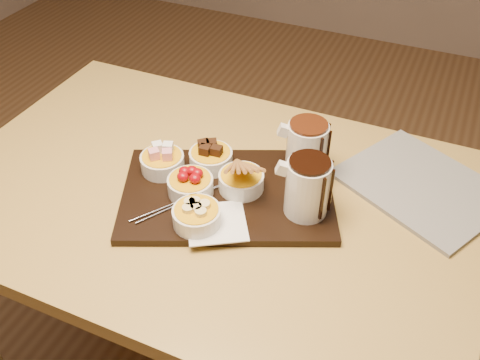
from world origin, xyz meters
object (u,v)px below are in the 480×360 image
at_px(pitcher_dark_chocolate, 307,188).
at_px(newspaper, 421,186).
at_px(pitcher_milk_chocolate, 307,149).
at_px(serving_board, 228,194).
at_px(bowl_strawberries, 191,186).
at_px(dining_table, 210,220).

distance_m(pitcher_dark_chocolate, newspaper, 0.30).
relative_size(pitcher_dark_chocolate, pitcher_milk_chocolate, 1.00).
distance_m(serving_board, pitcher_dark_chocolate, 0.19).
relative_size(serving_board, newspaper, 1.38).
height_order(bowl_strawberries, newspaper, bowl_strawberries).
distance_m(dining_table, pitcher_milk_chocolate, 0.29).
distance_m(dining_table, newspaper, 0.49).
bearing_deg(bowl_strawberries, serving_board, 27.10).
relative_size(bowl_strawberries, pitcher_milk_chocolate, 0.80).
bearing_deg(dining_table, serving_board, -8.10).
distance_m(serving_board, pitcher_milk_chocolate, 0.20).
relative_size(serving_board, bowl_strawberries, 4.60).
relative_size(serving_board, pitcher_milk_chocolate, 3.67).
height_order(dining_table, newspaper, newspaper).
bearing_deg(pitcher_milk_chocolate, pitcher_dark_chocolate, -94.40).
bearing_deg(pitcher_milk_chocolate, serving_board, -158.20).
bearing_deg(newspaper, pitcher_dark_chocolate, -109.49).
bearing_deg(serving_board, newspaper, 4.58).
bearing_deg(dining_table, pitcher_milk_chocolate, 34.45).
relative_size(pitcher_dark_chocolate, newspaper, 0.38).
relative_size(pitcher_milk_chocolate, newspaper, 0.38).
height_order(dining_table, bowl_strawberries, bowl_strawberries).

